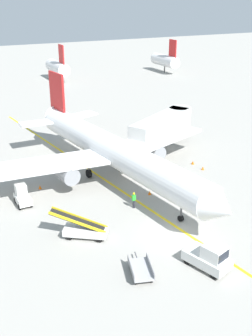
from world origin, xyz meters
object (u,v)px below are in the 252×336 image
object	(u,v)px
baggage_tug_near_wing	(22,196)
safety_cone_wingtip_right	(203,168)
pushback_tug	(209,257)
safety_cone_wingtip_left	(193,163)
baggage_cart_loaded	(141,269)
safety_cone_nose_right	(150,193)
ground_crew_marshaller	(134,200)
jet_bridge	(165,123)
belt_loader_forward_hold	(84,229)
safety_cone_nose_left	(40,187)
airliner	(111,150)

from	to	relation	value
baggage_tug_near_wing	safety_cone_wingtip_right	world-z (taller)	baggage_tug_near_wing
pushback_tug	safety_cone_wingtip_left	world-z (taller)	pushback_tug
baggage_cart_loaded	safety_cone_nose_right	bearing A→B (deg)	56.88
safety_cone_wingtip_left	safety_cone_wingtip_right	size ratio (longest dim) A/B	1.00
baggage_tug_near_wing	ground_crew_marshaller	distance (m)	11.28
jet_bridge	baggage_cart_loaded	distance (m)	28.02
belt_loader_forward_hold	safety_cone_nose_left	xyz separation A→B (m)	(-0.78, 11.14, -0.56)
belt_loader_forward_hold	safety_cone_wingtip_right	world-z (taller)	belt_loader_forward_hold
pushback_tug	safety_cone_nose_left	distance (m)	21.15
pushback_tug	safety_cone_wingtip_left	bearing A→B (deg)	57.60
baggage_cart_loaded	safety_cone_nose_right	world-z (taller)	baggage_cart_loaded
safety_cone_nose_right	baggage_tug_near_wing	bearing A→B (deg)	162.27
belt_loader_forward_hold	safety_cone_wingtip_right	size ratio (longest dim) A/B	10.95
safety_cone_nose_right	safety_cone_wingtip_right	bearing A→B (deg)	17.14
jet_bridge	safety_cone_nose_left	bearing A→B (deg)	-166.17
ground_crew_marshaller	safety_cone_wingtip_right	xyz separation A→B (m)	(11.95, 4.57, -0.69)
baggage_cart_loaded	safety_cone_wingtip_right	bearing A→B (deg)	40.57
jet_bridge	safety_cone_nose_right	world-z (taller)	jet_bridge
safety_cone_nose_left	safety_cone_wingtip_right	world-z (taller)	same
jet_bridge	belt_loader_forward_hold	world-z (taller)	jet_bridge
safety_cone_wingtip_left	baggage_cart_loaded	bearing A→B (deg)	-135.59
jet_bridge	safety_cone_nose_left	xyz separation A→B (m)	(-18.93, -4.66, -3.32)
pushback_tug	safety_cone_nose_left	xyz separation A→B (m)	(-7.76, 19.66, -0.77)
belt_loader_forward_hold	safety_cone_nose_right	world-z (taller)	belt_loader_forward_hold
pushback_tug	belt_loader_forward_hold	bearing A→B (deg)	129.34
airliner	belt_loader_forward_hold	xyz separation A→B (m)	(-7.53, -10.36, -2.64)
safety_cone_wingtip_left	ground_crew_marshaller	bearing A→B (deg)	-151.15
belt_loader_forward_hold	ground_crew_marshaller	xyz separation A→B (m)	(6.36, 2.69, 0.13)
safety_cone_nose_right	safety_cone_wingtip_right	xyz separation A→B (m)	(9.08, 2.80, 0.00)
airliner	safety_cone_wingtip_left	size ratio (longest dim) A/B	80.27
baggage_cart_loaded	safety_cone_wingtip_right	distance (m)	21.62
baggage_cart_loaded	safety_cone_wingtip_right	xyz separation A→B (m)	(16.42, 14.06, -0.25)
safety_cone_nose_right	safety_cone_wingtip_left	bearing A→B (deg)	27.92
pushback_tug	baggage_tug_near_wing	world-z (taller)	pushback_tug
airliner	pushback_tug	xyz separation A→B (m)	(-0.54, -18.89, -2.42)
baggage_cart_loaded	safety_cone_nose_left	world-z (taller)	baggage_cart_loaded
safety_cone_wingtip_left	safety_cone_wingtip_right	distance (m)	1.99
safety_cone_nose_right	baggage_cart_loaded	bearing A→B (deg)	-123.12
airliner	baggage_tug_near_wing	xyz separation A→B (m)	(-10.86, -1.88, -2.49)
safety_cone_nose_left	baggage_cart_loaded	bearing A→B (deg)	-81.56
jet_bridge	baggage_cart_loaded	size ratio (longest dim) A/B	3.25
baggage_cart_loaded	safety_cone_wingtip_right	world-z (taller)	baggage_cart_loaded
pushback_tug	baggage_cart_loaded	world-z (taller)	pushback_tug
jet_bridge	pushback_tug	world-z (taller)	jet_bridge
jet_bridge	belt_loader_forward_hold	xyz separation A→B (m)	(-18.16, -15.80, -2.77)
pushback_tug	baggage_tug_near_wing	size ratio (longest dim) A/B	1.64
belt_loader_forward_hold	safety_cone_nose_right	size ratio (longest dim) A/B	10.95
ground_crew_marshaller	safety_cone_wingtip_right	world-z (taller)	ground_crew_marshaller
baggage_tug_near_wing	safety_cone_nose_right	world-z (taller)	baggage_tug_near_wing
safety_cone_wingtip_right	pushback_tug	bearing A→B (deg)	-125.64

